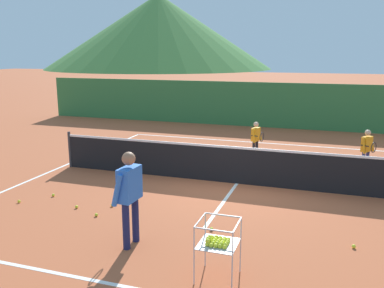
{
  "coord_description": "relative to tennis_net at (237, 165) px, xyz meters",
  "views": [
    {
      "loc": [
        2.11,
        -9.91,
        3.3
      ],
      "look_at": [
        -0.89,
        -0.99,
        1.19
      ],
      "focal_mm": 38.37,
      "sensor_mm": 36.0,
      "label": 1
    }
  ],
  "objects": [
    {
      "name": "tennis_ball_2",
      "position": [
        2.68,
        -2.86,
        -0.47
      ],
      "size": [
        0.07,
        0.07,
        0.07
      ],
      "primitive_type": "sphere",
      "color": "yellow",
      "rests_on": "ground"
    },
    {
      "name": "student_0",
      "position": [
        0.01,
        2.61,
        0.22
      ],
      "size": [
        0.41,
        0.65,
        1.19
      ],
      "color": "black",
      "rests_on": "ground"
    },
    {
      "name": "line_service_center",
      "position": [
        0.0,
        0.0,
        -0.5
      ],
      "size": [
        0.08,
        5.81,
        0.01
      ],
      "primitive_type": "cube",
      "color": "white",
      "rests_on": "ground"
    },
    {
      "name": "tennis_net",
      "position": [
        0.0,
        0.0,
        0.0
      ],
      "size": [
        10.06,
        0.08,
        1.05
      ],
      "color": "#333338",
      "rests_on": "ground"
    },
    {
      "name": "line_baseline_far",
      "position": [
        0.0,
        5.05,
        -0.5
      ],
      "size": [
        10.49,
        0.08,
        0.01
      ],
      "primitive_type": "cube",
      "color": "white",
      "rests_on": "ground"
    },
    {
      "name": "tennis_ball_10",
      "position": [
        -3.87,
        -2.32,
        -0.47
      ],
      "size": [
        0.07,
        0.07,
        0.07
      ],
      "primitive_type": "sphere",
      "color": "yellow",
      "rests_on": "ground"
    },
    {
      "name": "line_sideline_west",
      "position": [
        -5.24,
        0.0,
        -0.5
      ],
      "size": [
        0.08,
        10.24,
        0.01
      ],
      "primitive_type": "cube",
      "color": "white",
      "rests_on": "ground"
    },
    {
      "name": "student_1",
      "position": [
        3.19,
        2.16,
        0.23
      ],
      "size": [
        0.4,
        0.68,
        1.21
      ],
      "color": "navy",
      "rests_on": "ground"
    },
    {
      "name": "tennis_ball_7",
      "position": [
        -4.34,
        -2.91,
        -0.47
      ],
      "size": [
        0.07,
        0.07,
        0.07
      ],
      "primitive_type": "sphere",
      "color": "yellow",
      "rests_on": "ground"
    },
    {
      "name": "tennis_ball_6",
      "position": [
        -2.24,
        -2.45,
        -0.47
      ],
      "size": [
        0.07,
        0.07,
        0.07
      ],
      "primitive_type": "sphere",
      "color": "yellow",
      "rests_on": "ground"
    },
    {
      "name": "instructor",
      "position": [
        -1.02,
        -3.96,
        0.51
      ],
      "size": [
        0.43,
        0.78,
        1.68
      ],
      "color": "#191E4C",
      "rests_on": "ground"
    },
    {
      "name": "ground_plane",
      "position": [
        0.0,
        0.0,
        -0.5
      ],
      "size": [
        120.0,
        120.0,
        0.0
      ],
      "primitive_type": "plane",
      "color": "#B25633"
    },
    {
      "name": "ball_cart",
      "position": [
        0.69,
        -4.53,
        0.08
      ],
      "size": [
        0.58,
        0.58,
        0.9
      ],
      "color": "#B7B7BC",
      "rests_on": "ground"
    },
    {
      "name": "windscreen_fence",
      "position": [
        0.0,
        8.39,
        0.5
      ],
      "size": [
        23.08,
        0.08,
        2.0
      ],
      "primitive_type": "cube",
      "color": "#33753D",
      "rests_on": "ground"
    },
    {
      "name": "hill_0",
      "position": [
        -31.77,
        69.73,
        6.86
      ],
      "size": [
        45.66,
        45.66,
        14.72
      ],
      "primitive_type": "cone",
      "color": "#427A38",
      "rests_on": "ground"
    },
    {
      "name": "tennis_ball_4",
      "position": [
        -2.28,
        -3.04,
        -0.47
      ],
      "size": [
        0.07,
        0.07,
        0.07
      ],
      "primitive_type": "sphere",
      "color": "yellow",
      "rests_on": "ground"
    },
    {
      "name": "tennis_ball_0",
      "position": [
        -2.92,
        -2.79,
        -0.47
      ],
      "size": [
        0.07,
        0.07,
        0.07
      ],
      "primitive_type": "sphere",
      "color": "yellow",
      "rests_on": "ground"
    },
    {
      "name": "tennis_ball_5",
      "position": [
        0.16,
        -2.95,
        -0.47
      ],
      "size": [
        0.07,
        0.07,
        0.07
      ],
      "primitive_type": "sphere",
      "color": "yellow",
      "rests_on": "ground"
    }
  ]
}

